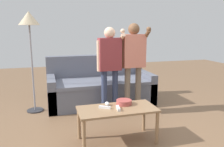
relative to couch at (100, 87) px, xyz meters
The scene contains 10 objects.
ground_plane 1.49m from the couch, 90.14° to the right, with size 12.00×12.00×0.00m, color brown.
couch is the anchor object (origin of this frame).
coffee_table 1.61m from the couch, 95.31° to the right, with size 0.98×0.46×0.44m.
snack_bowl 1.49m from the couch, 90.77° to the right, with size 0.20×0.20×0.06m, color #B24C47.
game_remote_nunchuk 1.49m from the couch, 99.47° to the right, with size 0.06×0.09×0.05m.
floor_lamp 1.69m from the couch, behind, with size 0.34×0.34×1.70m.
player_center 0.90m from the couch, 88.70° to the right, with size 0.43×0.27×1.44m.
player_right 1.03m from the couch, 57.71° to the right, with size 0.45×0.30×1.51m.
game_remote_wand_near 1.65m from the couch, 95.23° to the right, with size 0.06×0.16×0.03m.
game_remote_wand_far 1.60m from the couch, 100.90° to the right, with size 0.15×0.11×0.03m.
Camera 1 is at (-0.96, -2.72, 1.44)m, focal length 36.51 mm.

